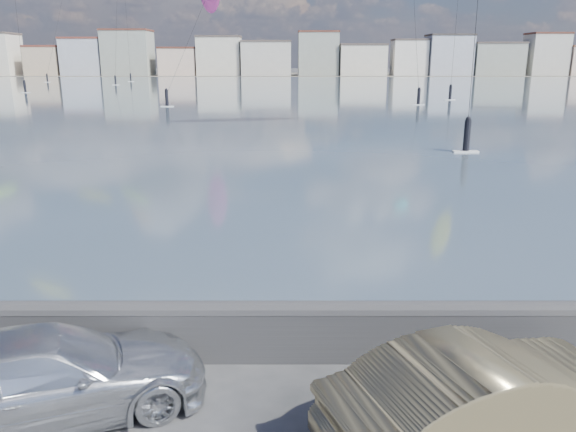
{
  "coord_description": "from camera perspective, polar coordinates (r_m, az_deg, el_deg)",
  "views": [
    {
      "loc": [
        1.0,
        -5.93,
        4.97
      ],
      "look_at": [
        1.0,
        4.0,
        2.2
      ],
      "focal_mm": 35.0,
      "sensor_mm": 36.0,
      "label": 1
    }
  ],
  "objects": [
    {
      "name": "seawall",
      "position": [
        9.74,
        -6.01,
        -11.31
      ],
      "size": [
        400.0,
        0.36,
        1.08
      ],
      "color": "#28282B",
      "rests_on": "ground"
    },
    {
      "name": "bay_water",
      "position": [
        97.57,
        -0.62,
        12.65
      ],
      "size": [
        500.0,
        177.0,
        0.0
      ],
      "primitive_type": "cube",
      "color": "#374C5F",
      "rests_on": "ground"
    },
    {
      "name": "car_silver",
      "position": [
        8.94,
        -23.32,
        -14.71
      ],
      "size": [
        4.84,
        3.37,
        1.3
      ],
      "primitive_type": "imported",
      "rotation": [
        0.0,
        0.0,
        1.95
      ],
      "color": "silver",
      "rests_on": "ground"
    },
    {
      "name": "far_buildings",
      "position": [
        191.94,
        0.07,
        15.88
      ],
      "size": [
        240.79,
        13.26,
        14.6
      ],
      "color": "beige",
      "rests_on": "ground"
    },
    {
      "name": "far_shore_strip",
      "position": [
        206.0,
        -0.31,
        14.19
      ],
      "size": [
        500.0,
        60.0,
        0.0
      ],
      "primitive_type": "cube",
      "color": "#4C473D",
      "rests_on": "ground"
    },
    {
      "name": "car_champagne",
      "position": [
        8.06,
        19.69,
        -17.18
      ],
      "size": [
        4.68,
        3.02,
        1.46
      ],
      "primitive_type": "imported",
      "rotation": [
        0.0,
        0.0,
        1.94
      ],
      "color": "tan",
      "rests_on": "ground"
    }
  ]
}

